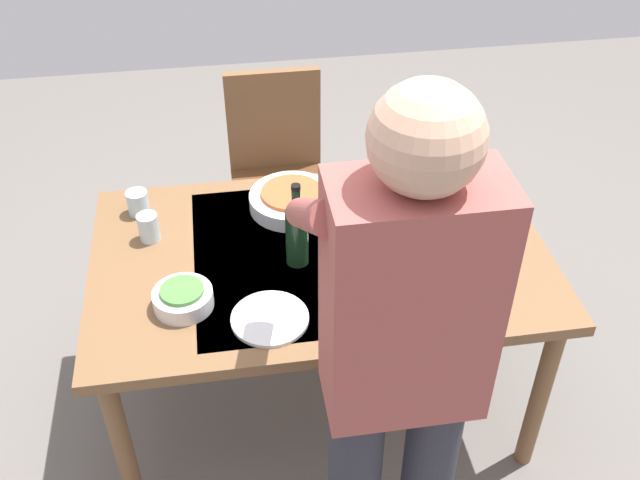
{
  "coord_description": "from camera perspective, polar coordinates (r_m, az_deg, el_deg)",
  "views": [
    {
      "loc": [
        0.29,
        1.83,
        2.25
      ],
      "look_at": [
        0.0,
        0.0,
        0.77
      ],
      "focal_mm": 41.31,
      "sensor_mm": 36.0,
      "label": 1
    }
  ],
  "objects": [
    {
      "name": "ground_plane",
      "position": [
        2.92,
        0.0,
        -11.94
      ],
      "size": [
        6.0,
        6.0,
        0.0
      ],
      "primitive_type": "plane",
      "color": "#66605B"
    },
    {
      "name": "dining_table",
      "position": [
        2.45,
        0.0,
        -2.24
      ],
      "size": [
        1.48,
        0.92,
        0.72
      ],
      "color": "brown",
      "rests_on": "ground_plane"
    },
    {
      "name": "chair_near",
      "position": [
        3.19,
        -3.31,
        5.85
      ],
      "size": [
        0.4,
        0.4,
        0.91
      ],
      "color": "#523019",
      "rests_on": "ground_plane"
    },
    {
      "name": "person_server",
      "position": [
        1.74,
        6.25,
        -9.58
      ],
      "size": [
        0.42,
        0.61,
        1.69
      ],
      "color": "#2D2D38",
      "rests_on": "ground_plane"
    },
    {
      "name": "wine_bottle",
      "position": [
        2.3,
        -1.8,
        0.44
      ],
      "size": [
        0.07,
        0.07,
        0.3
      ],
      "color": "black",
      "rests_on": "dining_table"
    },
    {
      "name": "wine_glass_left",
      "position": [
        2.38,
        0.65,
        1.87
      ],
      "size": [
        0.07,
        0.07,
        0.15
      ],
      "color": "white",
      "rests_on": "dining_table"
    },
    {
      "name": "wine_glass_right",
      "position": [
        2.11,
        5.36,
        -4.02
      ],
      "size": [
        0.07,
        0.07,
        0.15
      ],
      "color": "white",
      "rests_on": "dining_table"
    },
    {
      "name": "water_cup_near_left",
      "position": [
        2.49,
        -13.14,
        0.96
      ],
      "size": [
        0.07,
        0.07,
        0.1
      ],
      "primitive_type": "cylinder",
      "color": "silver",
      "rests_on": "dining_table"
    },
    {
      "name": "water_cup_near_right",
      "position": [
        2.62,
        -13.93,
        2.82
      ],
      "size": [
        0.07,
        0.07,
        0.09
      ],
      "primitive_type": "cylinder",
      "color": "silver",
      "rests_on": "dining_table"
    },
    {
      "name": "serving_bowl_pasta",
      "position": [
        2.58,
        -2.18,
        3.16
      ],
      "size": [
        0.3,
        0.3,
        0.07
      ],
      "color": "silver",
      "rests_on": "dining_table"
    },
    {
      "name": "side_bowl_salad",
      "position": [
        2.23,
        -10.57,
        -4.4
      ],
      "size": [
        0.18,
        0.18,
        0.07
      ],
      "color": "silver",
      "rests_on": "dining_table"
    },
    {
      "name": "side_bowl_bread",
      "position": [
        2.69,
        9.62,
        4.25
      ],
      "size": [
        0.16,
        0.16,
        0.07
      ],
      "color": "silver",
      "rests_on": "dining_table"
    },
    {
      "name": "dinner_plate_near",
      "position": [
        2.17,
        -3.9,
        -6.08
      ],
      "size": [
        0.23,
        0.23,
        0.01
      ],
      "primitive_type": "cylinder",
      "color": "silver",
      "rests_on": "dining_table"
    },
    {
      "name": "dinner_plate_far",
      "position": [
        2.44,
        11.83,
        -1.0
      ],
      "size": [
        0.23,
        0.23,
        0.01
      ],
      "primitive_type": "cylinder",
      "color": "silver",
      "rests_on": "dining_table"
    },
    {
      "name": "table_knife",
      "position": [
        2.44,
        5.2,
        -0.23
      ],
      "size": [
        0.02,
        0.2,
        0.0
      ],
      "primitive_type": "cube",
      "rotation": [
        0.0,
        0.0,
        0.02
      ],
      "color": "silver",
      "rests_on": "dining_table"
    }
  ]
}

